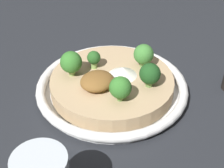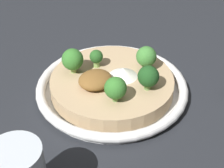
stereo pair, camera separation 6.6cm
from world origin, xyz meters
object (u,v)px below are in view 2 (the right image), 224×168
Objects in this scene: broccoli_front at (95,58)px; broccoli_left at (146,57)px; broccoli_back_right at (115,88)px; broccoli_back_left at (148,77)px; risotto_bowl at (112,86)px; broccoli_front_right at (73,60)px.

broccoli_left is (-0.07, 0.07, 0.01)m from broccoli_front.
broccoli_back_left is at bearing 171.89° from broccoli_back_right.
risotto_bowl is 0.09m from broccoli_left.
broccoli_front_right is at bearing -52.79° from risotto_bowl.
broccoli_back_left and broccoli_left have the same top height.
broccoli_back_left is 0.94× the size of broccoli_front_right.
broccoli_front_right is (0.05, -0.06, 0.05)m from risotto_bowl.
broccoli_back_left is (-0.07, 0.01, -0.00)m from broccoli_back_right.
broccoli_front reaches higher than risotto_bowl.
broccoli_front_right is at bearing -33.06° from broccoli_left.
broccoli_front is at bearing -41.52° from broccoli_left.
broccoli_left is (-0.07, 0.02, 0.05)m from risotto_bowl.
broccoli_front_right is (0.04, -0.01, 0.01)m from broccoli_front.
broccoli_left is at bearing 138.48° from broccoli_front.
broccoli_left is 0.96× the size of broccoli_front_right.
broccoli_back_left is at bearing 105.83° from broccoli_front.
broccoli_back_left is 0.98× the size of broccoli_left.
broccoli_back_left is (-0.03, 0.07, 0.05)m from risotto_bowl.
broccoli_back_right and broccoli_left have the same top height.
risotto_bowl is at bearing 127.21° from broccoli_front_right.
broccoli_front is (0.00, -0.05, 0.04)m from risotto_bowl.
broccoli_front_right reaches higher than broccoli_back_left.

